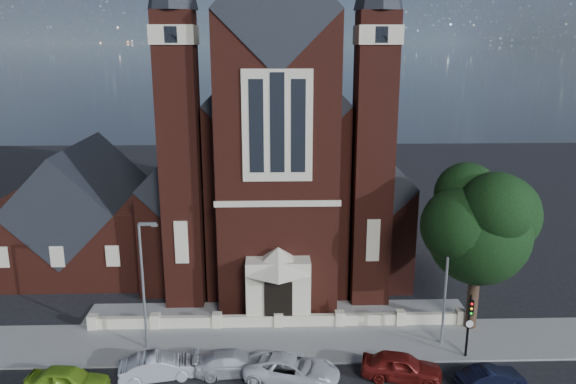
# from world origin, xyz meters

# --- Properties ---
(ground) EXTENTS (120.00, 120.00, 0.00)m
(ground) POSITION_xyz_m (0.00, 15.00, 0.00)
(ground) COLOR black
(ground) RESTS_ON ground
(pavement_strip) EXTENTS (60.00, 5.00, 0.12)m
(pavement_strip) POSITION_xyz_m (0.00, 4.50, 0.00)
(pavement_strip) COLOR slate
(pavement_strip) RESTS_ON ground
(forecourt_paving) EXTENTS (26.00, 3.00, 0.14)m
(forecourt_paving) POSITION_xyz_m (0.00, 8.50, 0.00)
(forecourt_paving) COLOR slate
(forecourt_paving) RESTS_ON ground
(forecourt_wall) EXTENTS (24.00, 0.40, 0.90)m
(forecourt_wall) POSITION_xyz_m (0.00, 6.50, 0.00)
(forecourt_wall) COLOR beige
(forecourt_wall) RESTS_ON ground
(church) EXTENTS (20.01, 34.90, 29.20)m
(church) POSITION_xyz_m (-0.00, 22.94, 8.19)
(church) COLOR #491B13
(church) RESTS_ON ground
(parish_hall) EXTENTS (12.00, 12.20, 10.24)m
(parish_hall) POSITION_xyz_m (-16.00, 18.00, 4.01)
(parish_hall) COLOR #491B13
(parish_hall) RESTS_ON ground
(street_tree) EXTENTS (6.40, 6.60, 10.70)m
(street_tree) POSITION_xyz_m (12.60, 5.71, 6.96)
(street_tree) COLOR black
(street_tree) RESTS_ON ground
(street_lamp_left) EXTENTS (1.16, 0.22, 8.09)m
(street_lamp_left) POSITION_xyz_m (-7.91, 4.00, 4.60)
(street_lamp_left) COLOR gray
(street_lamp_left) RESTS_ON ground
(street_lamp_right) EXTENTS (1.16, 0.22, 8.09)m
(street_lamp_right) POSITION_xyz_m (10.09, 4.00, 4.60)
(street_lamp_right) COLOR gray
(street_lamp_right) RESTS_ON ground
(traffic_signal) EXTENTS (0.28, 0.42, 4.00)m
(traffic_signal) POSITION_xyz_m (11.00, 2.43, 2.58)
(traffic_signal) COLOR black
(traffic_signal) RESTS_ON ground
(car_lime_van) EXTENTS (4.46, 2.14, 1.47)m
(car_lime_van) POSITION_xyz_m (-11.24, -0.30, 0.73)
(car_lime_van) COLOR #74A721
(car_lime_van) RESTS_ON ground
(car_silver_a) EXTENTS (4.50, 2.38, 1.41)m
(car_silver_a) POSITION_xyz_m (-6.72, 0.93, 0.70)
(car_silver_a) COLOR #A0A4A8
(car_silver_a) RESTS_ON ground
(car_silver_b) EXTENTS (4.63, 2.14, 1.31)m
(car_silver_b) POSITION_xyz_m (-2.58, 1.29, 0.66)
(car_silver_b) COLOR #B2B5BA
(car_silver_b) RESTS_ON ground
(car_white_suv) EXTENTS (5.68, 3.65, 1.46)m
(car_white_suv) POSITION_xyz_m (0.66, 0.41, 0.73)
(car_white_suv) COLOR white
(car_white_suv) RESTS_ON ground
(car_dark_red) EXTENTS (4.71, 2.75, 1.50)m
(car_dark_red) POSITION_xyz_m (6.72, 0.49, 0.75)
(car_dark_red) COLOR maroon
(car_dark_red) RESTS_ON ground
(car_navy) EXTENTS (3.89, 1.96, 1.22)m
(car_navy) POSITION_xyz_m (11.28, -0.56, 0.61)
(car_navy) COLOR black
(car_navy) RESTS_ON ground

